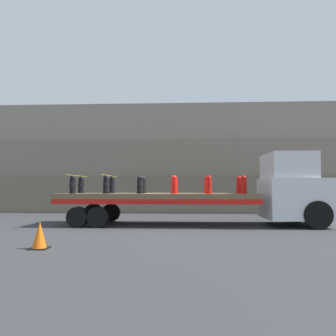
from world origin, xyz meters
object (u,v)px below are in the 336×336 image
(traffic_cone, at_px, (40,235))
(fire_hydrant_red_far_3, at_px, (175,185))
(fire_hydrant_red_far_4, at_px, (207,185))
(fire_hydrant_red_near_3, at_px, (174,185))
(truck_cab, at_px, (295,190))
(fire_hydrant_red_near_5, at_px, (244,185))
(flatbed_trailer, at_px, (148,199))
(fire_hydrant_black_far_0, at_px, (81,185))
(fire_hydrant_red_far_5, at_px, (239,185))
(fire_hydrant_black_far_1, at_px, (112,185))
(fire_hydrant_black_near_2, at_px, (140,185))
(fire_hydrant_black_near_1, at_px, (106,185))
(fire_hydrant_red_near_4, at_px, (209,185))
(fire_hydrant_black_far_2, at_px, (143,185))
(fire_hydrant_black_near_0, at_px, (73,185))

(traffic_cone, bearing_deg, fire_hydrant_red_far_3, 61.05)
(fire_hydrant_red_far_4, bearing_deg, fire_hydrant_red_near_3, -141.81)
(truck_cab, distance_m, fire_hydrant_red_near_5, 2.25)
(flatbed_trailer, distance_m, fire_hydrant_red_far_3, 1.36)
(fire_hydrant_black_far_0, relative_size, fire_hydrant_red_far_5, 1.00)
(fire_hydrant_red_near_5, bearing_deg, truck_cab, 14.00)
(fire_hydrant_black_far_1, relative_size, fire_hydrant_black_near_2, 1.00)
(fire_hydrant_black_near_1, xyz_separation_m, fire_hydrant_black_near_2, (1.38, 0.00, 0.00))
(fire_hydrant_red_near_3, height_order, fire_hydrant_red_far_5, same)
(truck_cab, bearing_deg, fire_hydrant_black_far_1, 175.97)
(truck_cab, height_order, fire_hydrant_black_far_1, truck_cab)
(fire_hydrant_red_far_3, height_order, fire_hydrant_red_near_4, same)
(fire_hydrant_black_near_2, xyz_separation_m, fire_hydrant_red_near_5, (4.14, 0.00, 0.00))
(fire_hydrant_black_far_1, relative_size, fire_hydrant_red_far_4, 1.00)
(fire_hydrant_black_far_0, distance_m, fire_hydrant_red_near_3, 4.28)
(fire_hydrant_red_near_4, height_order, fire_hydrant_red_far_4, same)
(fire_hydrant_black_far_0, distance_m, fire_hydrant_red_far_4, 5.52)
(flatbed_trailer, xyz_separation_m, fire_hydrant_black_far_2, (-0.28, 0.54, 0.59))
(fire_hydrant_red_far_5, bearing_deg, fire_hydrant_red_far_4, 180.00)
(fire_hydrant_black_far_0, xyz_separation_m, traffic_cone, (0.85, -5.95, -1.32))
(truck_cab, distance_m, fire_hydrant_red_near_4, 3.61)
(fire_hydrant_black_near_0, bearing_deg, fire_hydrant_black_far_0, 90.00)
(fire_hydrant_black_near_1, xyz_separation_m, fire_hydrant_red_far_3, (2.76, 1.09, 0.00))
(fire_hydrant_black_far_0, height_order, fire_hydrant_black_far_2, same)
(traffic_cone, bearing_deg, fire_hydrant_red_near_5, 38.78)
(flatbed_trailer, height_order, fire_hydrant_black_far_2, fire_hydrant_black_far_2)
(fire_hydrant_black_near_0, xyz_separation_m, fire_hydrant_black_near_1, (1.38, 0.00, 0.00))
(truck_cab, height_order, fire_hydrant_black_near_1, truck_cab)
(fire_hydrant_black_near_0, bearing_deg, fire_hydrant_red_far_4, 11.12)
(flatbed_trailer, distance_m, fire_hydrant_black_near_0, 3.14)
(fire_hydrant_red_far_5, bearing_deg, fire_hydrant_red_near_5, -90.00)
(fire_hydrant_red_near_4, bearing_deg, fire_hydrant_red_far_3, 141.81)
(fire_hydrant_black_far_0, relative_size, traffic_cone, 1.07)
(fire_hydrant_red_far_5, bearing_deg, flatbed_trailer, -172.00)
(fire_hydrant_red_near_4, distance_m, traffic_cone, 6.87)
(fire_hydrant_black_near_1, relative_size, fire_hydrant_red_near_4, 1.00)
(fire_hydrant_black_near_0, bearing_deg, truck_cab, 3.42)
(truck_cab, distance_m, traffic_cone, 9.91)
(fire_hydrant_black_near_1, bearing_deg, fire_hydrant_red_far_4, 14.69)
(fire_hydrant_black_near_0, relative_size, fire_hydrant_black_near_1, 1.00)
(truck_cab, xyz_separation_m, fire_hydrant_black_near_1, (-7.70, -0.54, 0.21))
(fire_hydrant_black_far_0, xyz_separation_m, fire_hydrant_red_near_5, (6.90, -1.09, 0.00))
(fire_hydrant_black_far_0, height_order, fire_hydrant_black_far_1, same)
(fire_hydrant_black_far_1, height_order, fire_hydrant_red_near_4, same)
(fire_hydrant_black_far_2, xyz_separation_m, fire_hydrant_red_far_4, (2.76, 0.00, 0.00))
(fire_hydrant_black_near_1, height_order, traffic_cone, fire_hydrant_black_near_1)
(fire_hydrant_red_far_3, xyz_separation_m, traffic_cone, (-3.29, -5.95, -1.32))
(fire_hydrant_red_near_3, bearing_deg, truck_cab, 6.27)
(fire_hydrant_red_near_4, xyz_separation_m, fire_hydrant_red_near_5, (1.38, 0.00, 0.00))
(fire_hydrant_red_near_4, bearing_deg, fire_hydrant_red_near_3, 180.00)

